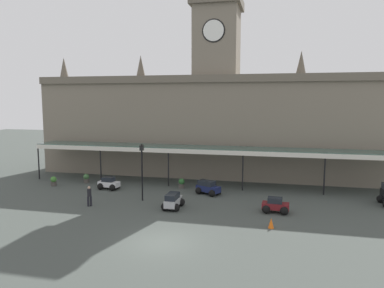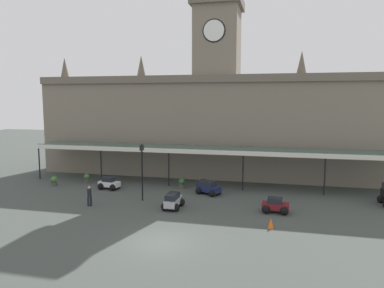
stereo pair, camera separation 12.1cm
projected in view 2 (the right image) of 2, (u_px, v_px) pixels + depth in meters
name	position (u px, v px, depth m)	size (l,w,h in m)	color
ground_plane	(161.00, 243.00, 22.12)	(140.00, 140.00, 0.00)	#3F4541
station_building	(217.00, 120.00, 41.60)	(40.77, 6.99, 19.79)	slate
entrance_canopy	(207.00, 149.00, 36.39)	(37.30, 3.26, 3.92)	#38564C
car_navy_estate	(208.00, 188.00, 33.30)	(2.43, 2.12, 1.27)	#19214C
car_white_sedan	(109.00, 184.00, 35.23)	(2.14, 1.67, 1.19)	silver
car_maroon_sedan	(275.00, 206.00, 27.93)	(2.10, 1.60, 1.19)	maroon
car_silver_estate	(173.00, 202.00, 29.01)	(1.57, 2.26, 1.27)	#B2B5BA
pedestrian_near_entrance	(89.00, 195.00, 29.61)	(0.34, 0.34, 1.67)	black
victorian_lamppost	(142.00, 166.00, 30.95)	(0.30, 0.30, 4.97)	black
traffic_cone	(271.00, 223.00, 24.57)	(0.40, 0.40, 0.70)	orange
planter_near_kerb	(87.00, 178.00, 37.92)	(0.60, 0.60, 0.96)	#47423D
planter_by_canopy	(54.00, 181.00, 36.63)	(0.60, 0.60, 0.96)	#47423D
planter_forecourt_centre	(182.00, 183.00, 35.63)	(0.60, 0.60, 0.96)	#47423D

